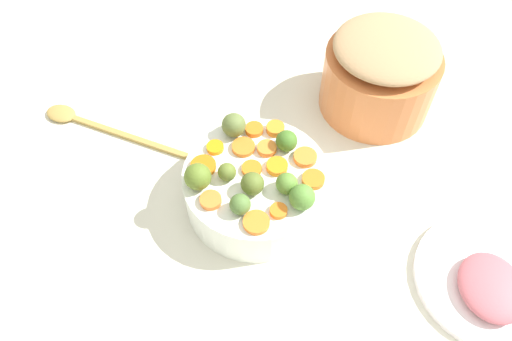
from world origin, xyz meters
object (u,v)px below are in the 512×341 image
object	(u,v)px
serving_bowl_carrots	(256,188)
wooden_spoon	(88,123)
metal_pot	(378,81)
ham_plate	(489,279)

from	to	relation	value
serving_bowl_carrots	wooden_spoon	xyz separation A→B (m)	(0.22, 0.27, -0.03)
serving_bowl_carrots	metal_pot	size ratio (longest dim) A/B	1.12
serving_bowl_carrots	metal_pot	bearing A→B (deg)	-56.51
wooden_spoon	ham_plate	bearing A→B (deg)	-126.12
metal_pot	wooden_spoon	bearing A→B (deg)	84.67
metal_pot	ham_plate	xyz separation A→B (m)	(-0.38, -0.05, -0.05)
wooden_spoon	serving_bowl_carrots	bearing A→B (deg)	-129.00
metal_pot	ham_plate	distance (m)	0.39
wooden_spoon	metal_pot	bearing A→B (deg)	-95.33
wooden_spoon	ham_plate	distance (m)	0.73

